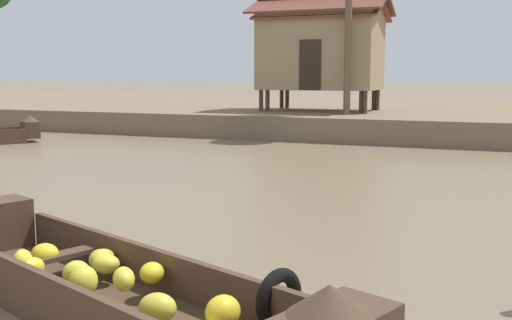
{
  "coord_description": "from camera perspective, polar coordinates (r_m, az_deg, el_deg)",
  "views": [
    {
      "loc": [
        4.4,
        -0.98,
        2.2
      ],
      "look_at": [
        1.42,
        6.5,
        1.07
      ],
      "focal_mm": 43.26,
      "sensor_mm": 36.0,
      "label": 1
    }
  ],
  "objects": [
    {
      "name": "ground_plane",
      "position": [
        12.03,
        -0.12,
        -2.55
      ],
      "size": [
        300.0,
        300.0,
        0.0
      ],
      "primitive_type": "plane",
      "color": "#726047"
    },
    {
      "name": "banana_boat",
      "position": [
        5.91,
        -13.8,
        -11.07
      ],
      "size": [
        5.53,
        2.94,
        0.89
      ],
      "color": "#473323",
      "rests_on": "ground"
    },
    {
      "name": "stilt_house_mid_left",
      "position": [
        23.76,
        6.14,
        9.93
      ],
      "size": [
        4.65,
        3.19,
        4.02
      ],
      "color": "#4C3826",
      "rests_on": "riverbank_strip"
    },
    {
      "name": "stilt_house_left",
      "position": [
        23.7,
        6.02,
        10.19
      ],
      "size": [
        5.03,
        3.23,
        4.34
      ],
      "color": "#4C3826",
      "rests_on": "riverbank_strip"
    },
    {
      "name": "riverbank_strip",
      "position": [
        29.35,
        13.09,
        4.25
      ],
      "size": [
        160.0,
        20.0,
        0.8
      ],
      "primitive_type": "cube",
      "color": "#756047",
      "rests_on": "ground"
    }
  ]
}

